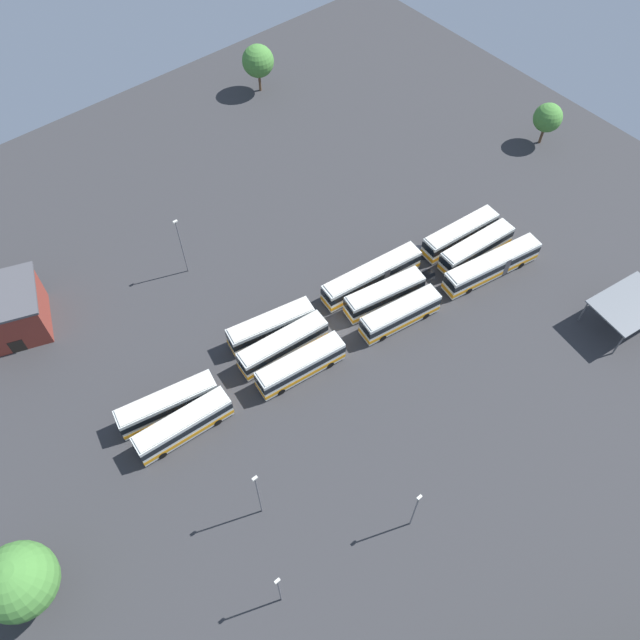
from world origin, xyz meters
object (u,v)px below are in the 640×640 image
(bus_row0_slot1, at_px, (476,248))
(depot_building, at_px, (8,311))
(lamp_post_far_corner, at_px, (258,494))
(lamp_post_near_entrance, at_px, (279,589))
(bus_row0_slot0, at_px, (460,234))
(bus_row2_slot2, at_px, (301,365))
(bus_row1_slot1, at_px, (384,295))
(maintenance_shelter, at_px, (631,304))
(tree_north_edge, at_px, (19,581))
(bus_row0_slot2, at_px, (492,265))
(bus_row1_slot0, at_px, (372,276))
(lamp_post_by_building, at_px, (415,510))
(tree_south_edge, at_px, (258,61))
(tree_northeast, at_px, (548,118))
(bus_row2_slot0, at_px, (271,327))
(bus_row3_slot1, at_px, (168,404))
(bus_row1_slot2, at_px, (400,314))
(lamp_post_mid_lot, at_px, (181,245))
(bus_row3_slot2, at_px, (184,425))
(bus_row2_slot1, at_px, (283,345))

(bus_row0_slot1, distance_m, depot_building, 61.56)
(lamp_post_far_corner, bearing_deg, lamp_post_near_entrance, 65.75)
(bus_row0_slot0, xyz_separation_m, bus_row2_slot2, (30.58, 2.69, -0.00))
(bus_row1_slot1, xyz_separation_m, maintenance_shelter, (-21.54, 21.63, 2.10))
(maintenance_shelter, bearing_deg, lamp_post_far_corner, -10.55)
(bus_row0_slot0, distance_m, depot_building, 60.28)
(depot_building, height_order, tree_north_edge, tree_north_edge)
(bus_row0_slot2, bearing_deg, bus_row1_slot0, -32.91)
(maintenance_shelter, height_order, tree_north_edge, tree_north_edge)
(bus_row0_slot1, xyz_separation_m, bus_row0_slot2, (0.69, 3.48, 0.00))
(bus_row1_slot0, distance_m, lamp_post_by_building, 32.50)
(bus_row0_slot2, distance_m, lamp_post_far_corner, 44.13)
(bus_row0_slot1, distance_m, lamp_post_near_entrance, 51.46)
(maintenance_shelter, relative_size, lamp_post_near_entrance, 1.33)
(lamp_post_far_corner, xyz_separation_m, tree_south_edge, (-44.03, -60.42, 0.51))
(tree_south_edge, bearing_deg, bus_row1_slot0, 72.33)
(bus_row0_slot0, distance_m, bus_row1_slot0, 14.78)
(lamp_post_near_entrance, relative_size, tree_north_edge, 0.83)
(bus_row0_slot0, height_order, tree_northeast, tree_northeast)
(bus_row0_slot2, distance_m, bus_row2_slot2, 29.96)
(bus_row2_slot0, distance_m, bus_row2_slot2, 6.83)
(bus_row3_slot1, height_order, tree_south_edge, tree_south_edge)
(depot_building, distance_m, lamp_post_far_corner, 40.64)
(maintenance_shelter, height_order, lamp_post_near_entrance, lamp_post_near_entrance)
(bus_row3_slot1, height_order, maintenance_shelter, maintenance_shelter)
(bus_row0_slot0, relative_size, bus_row1_slot2, 1.08)
(bus_row1_slot0, distance_m, tree_northeast, 41.37)
(maintenance_shelter, xyz_separation_m, tree_northeast, (-20.35, -29.70, 0.82))
(bus_row2_slot0, xyz_separation_m, lamp_post_far_corner, (14.46, 17.55, 3.25))
(depot_building, bearing_deg, bus_row3_slot1, 110.72)
(bus_row1_slot2, relative_size, lamp_post_mid_lot, 1.15)
(bus_row0_slot1, relative_size, bus_row1_slot1, 1.04)
(maintenance_shelter, bearing_deg, lamp_post_by_building, 2.35)
(bus_row0_slot0, relative_size, lamp_post_far_corner, 1.29)
(bus_row1_slot2, xyz_separation_m, tree_north_edge, (50.30, 1.52, 3.62))
(bus_row2_slot2, relative_size, lamp_post_far_corner, 1.24)
(bus_row0_slot1, relative_size, bus_row3_slot2, 1.01)
(bus_row0_slot1, height_order, bus_row2_slot2, same)
(bus_row2_slot0, height_order, maintenance_shelter, maintenance_shelter)
(lamp_post_mid_lot, bearing_deg, depot_building, -15.18)
(tree_north_edge, bearing_deg, bus_row0_slot2, 179.64)
(bus_row1_slot1, height_order, tree_north_edge, tree_north_edge)
(tree_northeast, bearing_deg, bus_row0_slot2, 26.47)
(bus_row3_slot2, bearing_deg, tree_northeast, -174.13)
(bus_row2_slot1, bearing_deg, lamp_post_far_corner, 45.94)
(lamp_post_by_building, relative_size, lamp_post_near_entrance, 1.05)
(bus_row0_slot2, distance_m, lamp_post_by_building, 36.86)
(bus_row3_slot1, xyz_separation_m, lamp_post_by_building, (-12.61, 27.33, 2.54))
(bus_row3_slot2, bearing_deg, bus_row0_slot1, 176.62)
(bus_row0_slot1, bearing_deg, lamp_post_near_entrance, 21.16)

